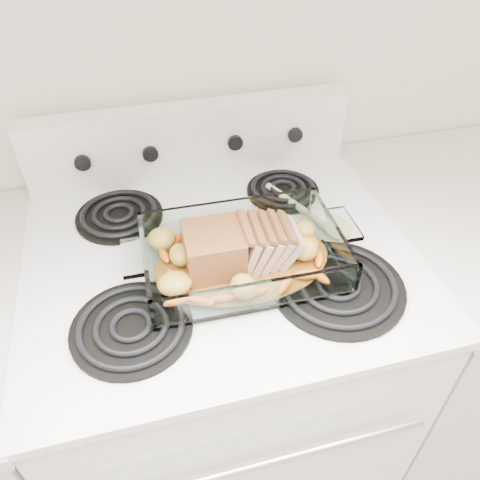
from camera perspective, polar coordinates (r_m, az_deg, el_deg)
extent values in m
cube|color=white|center=(1.32, -1.90, -16.57)|extent=(0.76, 0.65, 0.92)
cylinder|color=silver|center=(0.92, 3.32, -25.44)|extent=(0.61, 0.02, 0.02)
cube|color=white|center=(0.96, -2.51, -1.65)|extent=(0.78, 0.67, 0.02)
cube|color=white|center=(1.14, -6.01, 11.91)|extent=(0.76, 0.06, 0.18)
cylinder|color=black|center=(0.83, -13.05, -10.42)|extent=(0.21, 0.21, 0.01)
cylinder|color=black|center=(0.90, 11.80, -5.61)|extent=(0.25, 0.25, 0.01)
cylinder|color=black|center=(1.07, -14.47, 2.85)|extent=(0.19, 0.19, 0.01)
cylinder|color=black|center=(1.12, 5.23, 6.00)|extent=(0.17, 0.17, 0.01)
cylinder|color=black|center=(1.11, -18.64, 9.01)|extent=(0.04, 0.02, 0.04)
cylinder|color=black|center=(1.11, -10.90, 10.37)|extent=(0.04, 0.02, 0.04)
cylinder|color=black|center=(1.13, -0.63, 11.86)|extent=(0.04, 0.02, 0.04)
cylinder|color=black|center=(1.17, 6.67, 12.70)|extent=(0.04, 0.02, 0.04)
cube|color=silver|center=(1.55, 23.22, -10.18)|extent=(0.55, 0.65, 0.90)
cube|color=silver|center=(0.91, 0.32, -2.90)|extent=(0.37, 0.24, 0.01)
cube|color=silver|center=(0.80, 2.50, -6.72)|extent=(0.37, 0.01, 0.06)
cube|color=silver|center=(0.97, -1.46, 3.30)|extent=(0.37, 0.01, 0.06)
cube|color=silver|center=(0.87, -11.32, -3.26)|extent=(0.01, 0.24, 0.06)
cube|color=silver|center=(0.93, 11.10, 0.68)|extent=(0.01, 0.24, 0.06)
cylinder|color=brown|center=(0.90, 0.32, -2.62)|extent=(0.21, 0.21, 0.00)
cube|color=brown|center=(0.87, -3.22, -1.31)|extent=(0.11, 0.11, 0.09)
cube|color=tan|center=(0.88, 0.65, -0.76)|extent=(0.04, 0.10, 0.08)
cube|color=tan|center=(0.88, 1.91, -0.61)|extent=(0.04, 0.10, 0.08)
cube|color=tan|center=(0.89, 3.16, -0.46)|extent=(0.05, 0.10, 0.07)
cube|color=tan|center=(0.89, 4.39, -0.31)|extent=(0.05, 0.09, 0.07)
cube|color=tan|center=(0.90, 5.61, -0.17)|extent=(0.05, 0.09, 0.06)
ellipsoid|color=orange|center=(0.84, -6.87, -6.90)|extent=(0.05, 0.02, 0.02)
ellipsoid|color=orange|center=(0.88, 7.71, -4.13)|extent=(0.05, 0.02, 0.02)
ellipsoid|color=orange|center=(0.95, 7.94, -0.17)|extent=(0.05, 0.02, 0.02)
ellipsoid|color=orange|center=(0.91, -8.49, -2.29)|extent=(0.05, 0.02, 0.02)
ellipsoid|color=gold|center=(0.92, -8.84, -0.47)|extent=(0.05, 0.05, 0.04)
ellipsoid|color=gold|center=(0.95, 0.19, 1.43)|extent=(0.05, 0.05, 0.04)
ellipsoid|color=gold|center=(0.91, 7.22, -1.36)|extent=(0.05, 0.05, 0.04)
cylinder|color=beige|center=(1.06, 6.89, 4.23)|extent=(0.09, 0.18, 0.02)
ellipsoid|color=beige|center=(1.01, 11.94, 1.39)|extent=(0.05, 0.07, 0.02)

